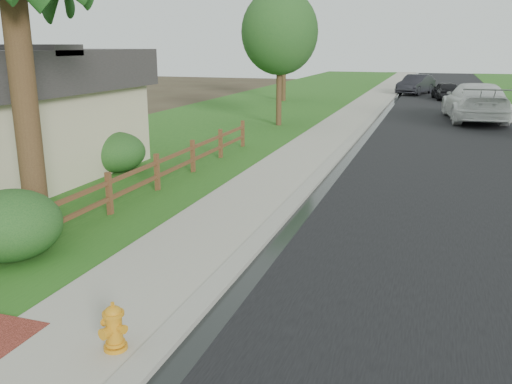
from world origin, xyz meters
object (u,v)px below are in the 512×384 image
(dark_car_mid, at_px, (446,90))
(white_suv, at_px, (475,102))
(ranch_fence, at_px, (135,180))
(fire_hydrant, at_px, (114,328))

(dark_car_mid, bearing_deg, white_suv, 87.13)
(ranch_fence, height_order, white_suv, white_suv)
(ranch_fence, distance_m, white_suv, 22.01)
(ranch_fence, relative_size, white_suv, 2.40)
(white_suv, height_order, dark_car_mid, white_suv)
(fire_hydrant, height_order, white_suv, white_suv)
(ranch_fence, relative_size, dark_car_mid, 4.20)
(white_suv, bearing_deg, fire_hydrant, 71.53)
(fire_hydrant, relative_size, dark_car_mid, 0.17)
(fire_hydrant, distance_m, white_suv, 27.07)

